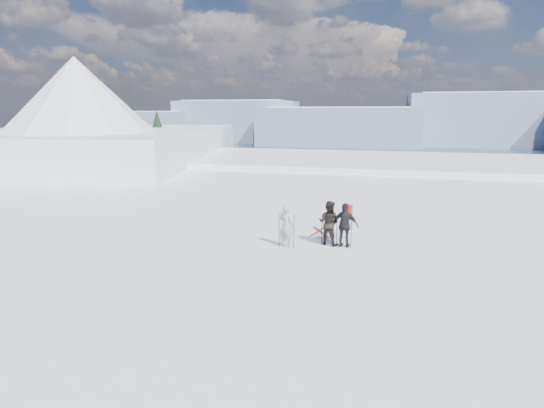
{
  "coord_description": "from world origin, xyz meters",
  "views": [
    {
      "loc": [
        0.94,
        -11.12,
        4.85
      ],
      "look_at": [
        -2.58,
        3.0,
        1.66
      ],
      "focal_mm": 28.0,
      "sensor_mm": 36.0,
      "label": 1
    }
  ],
  "objects_px": {
    "skier_dark": "(329,223)",
    "skis_loose": "(319,232)",
    "skier_grey": "(286,226)",
    "skier_pack": "(345,225)"
  },
  "relations": [
    {
      "from": "skier_grey",
      "to": "skis_loose",
      "type": "xyz_separation_m",
      "value": [
        0.92,
        2.16,
        -0.79
      ]
    },
    {
      "from": "skier_grey",
      "to": "skier_pack",
      "type": "height_order",
      "value": "skier_pack"
    },
    {
      "from": "skis_loose",
      "to": "skier_dark",
      "type": "bearing_deg",
      "value": -70.34
    },
    {
      "from": "skier_grey",
      "to": "skier_pack",
      "type": "bearing_deg",
      "value": -145.78
    },
    {
      "from": "skier_dark",
      "to": "skis_loose",
      "type": "height_order",
      "value": "skier_dark"
    },
    {
      "from": "skier_dark",
      "to": "skis_loose",
      "type": "bearing_deg",
      "value": -52.86
    },
    {
      "from": "skier_grey",
      "to": "skis_loose",
      "type": "distance_m",
      "value": 2.47
    },
    {
      "from": "skier_pack",
      "to": "skis_loose",
      "type": "distance_m",
      "value": 2.18
    },
    {
      "from": "skier_pack",
      "to": "skis_loose",
      "type": "relative_size",
      "value": 0.98
    },
    {
      "from": "skier_grey",
      "to": "skier_dark",
      "type": "height_order",
      "value": "skier_dark"
    }
  ]
}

